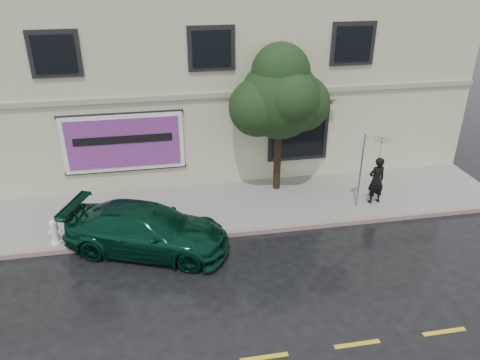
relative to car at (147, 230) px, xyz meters
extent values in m
plane|color=black|center=(2.50, -1.20, -0.71)|extent=(90.00, 90.00, 0.00)
cube|color=gray|center=(2.50, 2.05, -0.63)|extent=(20.00, 3.50, 0.15)
cube|color=slate|center=(2.50, 0.30, -0.63)|extent=(20.00, 0.18, 0.16)
cube|color=gold|center=(2.50, -4.70, -0.70)|extent=(19.00, 0.12, 0.01)
cube|color=beige|center=(2.50, 7.80, 2.79)|extent=(20.00, 8.00, 7.00)
cube|color=#9E9984|center=(2.50, 3.76, 2.89)|extent=(20.00, 0.12, 0.18)
cube|color=black|center=(5.70, 3.76, 1.24)|extent=(2.30, 0.10, 2.10)
cube|color=black|center=(5.70, 3.70, 1.24)|extent=(2.00, 0.05, 1.80)
cube|color=black|center=(-2.50, 3.70, 4.49)|extent=(1.30, 0.05, 1.20)
cube|color=black|center=(2.50, 3.70, 4.49)|extent=(1.30, 0.05, 1.20)
cube|color=black|center=(7.50, 3.70, 4.49)|extent=(1.30, 0.05, 1.20)
cube|color=white|center=(-0.70, 3.73, 1.34)|extent=(4.20, 0.06, 2.10)
cube|color=#C52B42|center=(-0.70, 3.69, 1.34)|extent=(3.90, 0.04, 1.80)
cube|color=black|center=(-0.70, 3.76, 0.29)|extent=(4.30, 0.10, 0.10)
cube|color=black|center=(-0.70, 3.76, 2.39)|extent=(4.30, 0.10, 0.10)
cube|color=black|center=(-0.70, 3.66, 1.49)|extent=(3.40, 0.02, 0.28)
imported|color=#083323|center=(0.00, 0.00, 0.00)|extent=(5.32, 3.76, 1.42)
imported|color=black|center=(7.83, 1.32, 0.30)|extent=(0.67, 0.49, 1.71)
imported|color=black|center=(7.83, 1.32, 1.54)|extent=(1.29, 1.29, 0.78)
cylinder|color=black|center=(4.72, 3.00, 0.65)|extent=(0.26, 0.26, 2.42)
sphere|color=black|center=(4.72, 3.00, 2.87)|extent=(2.76, 2.76, 2.76)
cylinder|color=white|center=(-2.75, 0.60, -0.52)|extent=(0.32, 0.32, 0.09)
cylinder|color=white|center=(-2.75, 0.60, -0.18)|extent=(0.24, 0.24, 0.59)
sphere|color=white|center=(-2.75, 0.60, 0.16)|extent=(0.24, 0.24, 0.24)
cylinder|color=white|center=(-2.75, 0.60, -0.15)|extent=(0.34, 0.11, 0.11)
cylinder|color=#909398|center=(7.13, 1.17, 0.77)|extent=(0.06, 0.06, 2.67)
cube|color=silver|center=(7.13, 1.17, 1.85)|extent=(0.32, 0.12, 0.43)
camera|label=1|loc=(0.62, -12.06, 7.50)|focal=35.00mm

